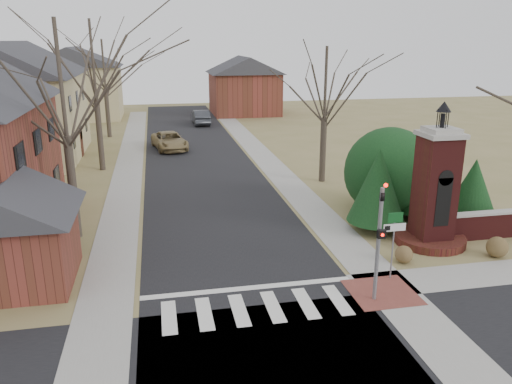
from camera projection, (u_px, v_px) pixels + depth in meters
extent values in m
plane|color=olive|center=(261.00, 321.00, 16.61)|extent=(120.00, 120.00, 0.00)
cube|color=black|center=(200.00, 165.00, 37.23)|extent=(8.00, 70.00, 0.01)
cube|color=black|center=(283.00, 378.00, 13.80)|extent=(120.00, 8.00, 0.01)
cube|color=silver|center=(256.00, 308.00, 17.36)|extent=(8.00, 2.20, 0.02)
cube|color=silver|center=(248.00, 288.00, 18.77)|extent=(8.00, 0.35, 0.02)
cube|color=gray|center=(268.00, 162.00, 38.21)|extent=(2.00, 60.00, 0.02)
cube|color=gray|center=(129.00, 168.00, 36.25)|extent=(2.00, 60.00, 0.02)
cube|color=brown|center=(382.00, 292.00, 18.45)|extent=(2.40, 2.40, 0.02)
cylinder|color=slate|center=(378.00, 245.00, 17.37)|extent=(0.14, 0.14, 4.20)
imported|color=black|center=(382.00, 192.00, 16.80)|extent=(0.15, 0.18, 0.90)
sphere|color=#FF0C05|center=(386.00, 185.00, 16.51)|extent=(0.14, 0.14, 0.14)
cube|color=black|center=(381.00, 234.00, 17.06)|extent=(0.28, 0.16, 0.30)
sphere|color=#FF0C05|center=(383.00, 235.00, 16.97)|extent=(0.11, 0.11, 0.11)
cylinder|color=slate|center=(393.00, 248.00, 19.17)|extent=(0.06, 0.06, 2.60)
cube|color=silver|center=(395.00, 227.00, 18.90)|extent=(0.90, 0.03, 0.30)
cube|color=black|center=(387.00, 228.00, 18.83)|extent=(0.22, 0.02, 0.18)
cube|color=#0F471B|center=(395.00, 218.00, 18.78)|extent=(0.60, 0.03, 0.40)
cylinder|color=#4E1717|center=(430.00, 239.00, 22.95)|extent=(3.20, 3.20, 0.36)
cube|color=#4E1717|center=(435.00, 191.00, 22.27)|extent=(1.50, 1.50, 5.00)
cube|color=black|center=(443.00, 202.00, 21.68)|extent=(0.70, 0.10, 2.20)
cube|color=gray|center=(441.00, 134.00, 21.52)|extent=(1.70, 1.70, 0.20)
cube|color=gray|center=(442.00, 130.00, 21.46)|extent=(1.30, 1.30, 0.20)
cylinder|color=black|center=(443.00, 121.00, 21.34)|extent=(0.20, 0.20, 0.60)
cone|color=black|center=(444.00, 106.00, 21.17)|extent=(0.64, 0.64, 0.45)
cube|color=tan|center=(18.00, 118.00, 38.43)|extent=(9.00, 12.00, 6.40)
cube|color=brown|center=(16.00, 249.00, 18.82)|extent=(4.00, 4.00, 2.80)
cube|color=tan|center=(77.00, 93.00, 58.46)|extent=(10.00, 8.00, 6.00)
cube|color=tan|center=(44.00, 58.00, 55.26)|extent=(0.75, 0.75, 3.08)
cube|color=brown|center=(244.00, 93.00, 62.38)|extent=(8.00, 8.00, 5.00)
cube|color=brown|center=(228.00, 66.00, 59.46)|extent=(0.75, 0.75, 2.80)
cylinder|color=#473D33|center=(375.00, 225.00, 24.46)|extent=(0.20, 0.20, 0.50)
cone|color=#103216|center=(378.00, 185.00, 23.86)|extent=(2.80, 2.80, 3.60)
cylinder|color=#473D33|center=(424.00, 213.00, 26.21)|extent=(0.20, 0.20, 0.50)
cone|color=#103216|center=(428.00, 169.00, 25.52)|extent=(3.40, 3.40, 4.20)
cylinder|color=#473D33|center=(469.00, 217.00, 25.65)|extent=(0.20, 0.20, 0.50)
cone|color=#103216|center=(473.00, 186.00, 25.17)|extent=(2.40, 2.40, 2.80)
sphere|color=#103216|center=(389.00, 169.00, 26.51)|extent=(4.80, 4.80, 4.80)
cylinder|color=#473D33|center=(73.00, 188.00, 23.02)|extent=(0.40, 0.40, 4.83)
cylinder|color=#473D33|center=(100.00, 135.00, 35.17)|extent=(0.40, 0.40, 5.04)
cylinder|color=#473D33|center=(108.00, 114.00, 47.36)|extent=(0.40, 0.40, 4.41)
cylinder|color=#473D33|center=(323.00, 150.00, 32.41)|extent=(0.40, 0.40, 4.20)
imported|color=#907C4F|center=(170.00, 141.00, 42.35)|extent=(3.28, 5.58, 1.46)
imported|color=#36393F|center=(201.00, 117.00, 54.85)|extent=(1.77, 4.85, 1.59)
sphere|color=brown|center=(404.00, 254.00, 20.84)|extent=(0.74, 0.74, 0.74)
sphere|color=brown|center=(497.00, 247.00, 21.37)|extent=(0.90, 0.90, 0.90)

